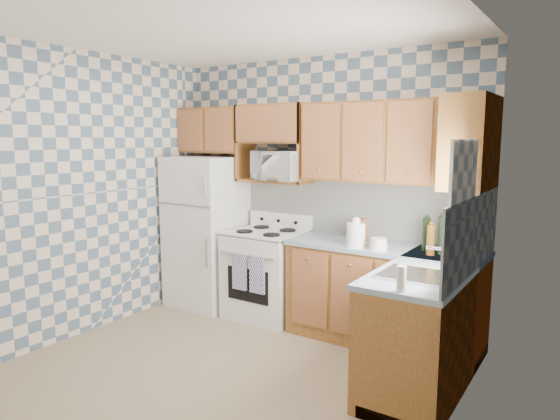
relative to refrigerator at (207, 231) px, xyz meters
The scene contains 31 objects.
floor 1.97m from the refrigerator, 44.43° to the right, with size 3.40×3.40×0.00m, color #877056.
back_wall 1.42m from the refrigerator, 15.35° to the left, with size 3.40×0.02×2.70m, color slate.
right_wall 3.27m from the refrigerator, 22.79° to the right, with size 0.02×3.20×2.70m, color slate.
backsplash_back 1.75m from the refrigerator, 11.47° to the left, with size 2.60×0.01×0.56m, color white.
backsplash_right 3.02m from the refrigerator, ahead, with size 0.01×1.60×0.56m, color white.
refrigerator is the anchor object (origin of this frame).
stove_body 0.89m from the refrigerator, ahead, with size 0.76×0.65×0.90m, color white.
cooktop 0.81m from the refrigerator, ahead, with size 0.76×0.65×0.03m, color silver.
backguard 0.87m from the refrigerator, 20.44° to the left, with size 0.76×0.08×0.17m, color white.
dish_towel_left 0.84m from the refrigerator, 24.04° to the right, with size 0.17×0.03×0.36m, color navy.
dish_towel_right 1.03m from the refrigerator, 18.87° to the right, with size 0.17×0.03×0.36m, color navy.
base_cabinets_back 2.14m from the refrigerator, ahead, with size 1.75×0.60×0.88m, color brown.
base_cabinets_right 2.74m from the refrigerator, ahead, with size 0.60×1.60×0.88m, color brown.
countertop_back 2.10m from the refrigerator, ahead, with size 1.77×0.63×0.04m, color slate.
countertop_right 2.71m from the refrigerator, ahead, with size 0.63×1.60×0.04m, color slate.
upper_cabinets_back 2.34m from the refrigerator, ahead, with size 1.75×0.33×0.74m, color brown.
upper_cabinets_fridge 1.15m from the refrigerator, 94.64° to the left, with size 0.82×0.33×0.50m, color brown.
upper_cabinets_right 2.99m from the refrigerator, ahead, with size 0.33×0.70×0.74m, color brown.
microwave_shelf 1.02m from the refrigerator, 12.94° to the left, with size 0.80×0.33×0.03m, color brown.
microwave 1.21m from the refrigerator, ahead, with size 0.55×0.37×0.31m, color white.
sink 2.79m from the refrigerator, 16.65° to the right, with size 0.48×0.40×0.03m, color #B7B7BC.
window 3.13m from the refrigerator, 15.12° to the right, with size 0.02×0.66×0.86m, color silver.
bottle_0 2.63m from the refrigerator, ahead, with size 0.07×0.07×0.32m, color black.
bottle_1 2.73m from the refrigerator, ahead, with size 0.07×0.07×0.30m, color black.
bottle_2 2.78m from the refrigerator, ahead, with size 0.07×0.07×0.28m, color #5D340F.
bottle_3 2.56m from the refrigerator, ahead, with size 0.07×0.07×0.26m, color #5D340F.
bottle_4 2.48m from the refrigerator, ahead, with size 0.07×0.07×0.29m, color black.
knife_block 1.86m from the refrigerator, ahead, with size 0.10×0.10×0.21m, color brown.
electric_kettle 1.91m from the refrigerator, ahead, with size 0.17×0.17×0.21m, color white.
food_containers 2.13m from the refrigerator, ahead, with size 0.16×0.16×0.11m, color beige, non-canonical shape.
soap_bottle 2.96m from the refrigerator, 23.92° to the right, with size 0.06×0.06×0.17m, color beige.
Camera 1 is at (2.47, -2.92, 1.89)m, focal length 32.00 mm.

